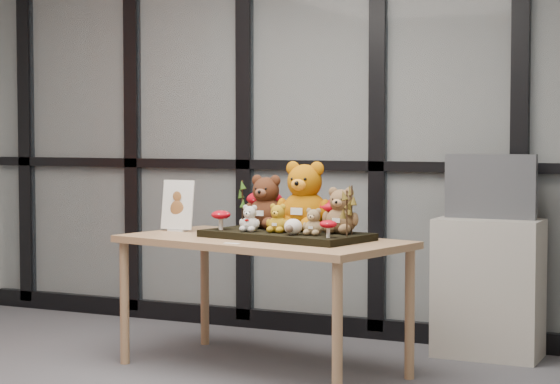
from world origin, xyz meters
The scene contains 24 objects.
room_shell centered at (0.00, 0.00, 1.68)m, with size 5.00×5.00×5.00m.
glass_partition centered at (0.00, 2.47, 1.42)m, with size 4.90×0.06×2.78m.
display_table centered at (0.19, 1.41, 0.63)m, with size 1.62×1.05×0.70m.
diorama_tray centered at (0.32, 1.44, 0.72)m, with size 0.86×0.43×0.04m, color black.
bear_pooh_yellow centered at (0.39, 1.51, 0.94)m, with size 0.31×0.28×0.40m, color #B16206, non-canonical shape.
bear_brown_medium centered at (0.14, 1.57, 0.89)m, with size 0.24×0.22×0.32m, color #472212, non-canonical shape.
bear_tan_back centered at (0.61, 1.48, 0.87)m, with size 0.20×0.18×0.26m, color brown, non-canonical shape.
bear_small_yellow centered at (0.30, 1.38, 0.82)m, with size 0.12×0.11×0.16m, color #BC8C17, non-canonical shape.
bear_white_bow centered at (0.15, 1.37, 0.81)m, with size 0.12×0.11×0.15m, color silver, non-canonical shape.
bear_beige_small centered at (0.52, 1.33, 0.81)m, with size 0.11×0.10×0.15m, color #95794F, non-canonical shape.
plush_cream_hedgehog centered at (0.42, 1.30, 0.78)m, with size 0.07×0.06×0.09m, color white, non-canonical shape.
mushroom_back_left centered at (0.09, 1.65, 0.85)m, with size 0.20×0.20×0.22m, color #AD0513, non-canonical shape.
mushroom_back_right centered at (0.53, 1.54, 0.83)m, with size 0.16×0.16×0.18m, color #AD0513, non-canonical shape.
mushroom_front_left centered at (-0.04, 1.39, 0.79)m, with size 0.10×0.10×0.11m, color #AD0513, non-canonical shape.
mushroom_front_right centered at (0.64, 1.24, 0.78)m, with size 0.09×0.09×0.10m, color #AD0513, non-canonical shape.
sprig_green_far_left centered at (-0.04, 1.64, 0.86)m, with size 0.05×0.05×0.25m, color #13340B, non-canonical shape.
sprig_green_mid_left centered at (0.13, 1.65, 0.85)m, with size 0.05×0.05×0.23m, color #13340B, non-canonical shape.
sprig_dry_far_right centered at (0.67, 1.46, 0.86)m, with size 0.05×0.05×0.25m, color brown, non-canonical shape.
sprig_dry_mid_right centered at (0.69, 1.34, 0.85)m, with size 0.05×0.05×0.23m, color brown, non-canonical shape.
sprig_green_centre centered at (0.31, 1.62, 0.84)m, with size 0.05×0.05×0.20m, color #13340B, non-canonical shape.
sign_holder centered at (-0.41, 1.57, 0.83)m, with size 0.20×0.06×0.29m.
label_card centered at (0.18, 1.11, 0.70)m, with size 0.08×0.03×0.00m, color white.
cabinet centered at (1.18, 2.26, 0.39)m, with size 0.58×0.34×0.77m, color #A29C90.
monitor centered at (1.18, 2.28, 0.95)m, with size 0.51×0.05×0.36m.
Camera 1 is at (2.51, -3.30, 1.24)m, focal length 65.00 mm.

